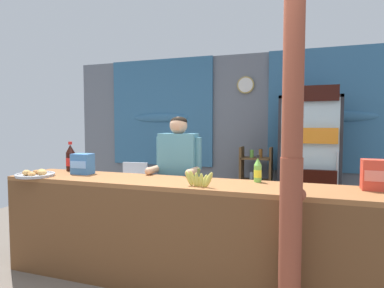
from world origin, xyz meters
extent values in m
plane|color=#665B51|center=(0.00, 1.17, 0.00)|extent=(7.74, 7.74, 0.00)
cube|color=slate|center=(0.00, 3.00, 1.30)|extent=(5.76, 0.12, 2.60)
cube|color=teal|center=(-1.24, 2.91, 1.68)|extent=(1.88, 0.04, 1.84)
ellipsoid|color=teal|center=(-1.24, 2.89, 1.59)|extent=(1.03, 0.10, 0.16)
cube|color=teal|center=(1.59, 2.91, 1.68)|extent=(1.98, 0.04, 1.84)
ellipsoid|color=teal|center=(1.59, 2.89, 1.59)|extent=(1.09, 0.10, 0.16)
cylinder|color=tan|center=(0.24, 2.92, 2.10)|extent=(0.27, 0.03, 0.27)
cylinder|color=white|center=(0.24, 2.90, 2.10)|extent=(0.23, 0.01, 0.23)
cube|color=beige|center=(0.82, 2.92, 1.49)|extent=(0.24, 0.02, 0.18)
cube|color=#935B33|center=(0.05, 0.43, 0.94)|extent=(3.44, 0.58, 0.04)
cube|color=brown|center=(0.05, 0.16, 0.46)|extent=(3.44, 0.04, 0.92)
cube|color=brown|center=(-1.63, 0.43, 0.46)|extent=(0.08, 0.52, 0.92)
cylinder|color=brown|center=(1.04, -0.02, 0.63)|extent=(0.15, 0.15, 1.25)
cylinder|color=brown|center=(1.04, -0.02, 1.88)|extent=(0.14, 0.14, 1.25)
ellipsoid|color=brown|center=(1.11, -0.02, 1.00)|extent=(0.06, 0.05, 0.08)
cube|color=#232328|center=(1.20, 2.68, 0.93)|extent=(0.79, 0.04, 1.85)
cube|color=#232328|center=(0.83, 2.41, 0.93)|extent=(0.04, 0.59, 1.85)
cube|color=#232328|center=(1.57, 2.41, 0.93)|extent=(0.04, 0.59, 1.85)
cube|color=#232328|center=(1.20, 2.41, 1.83)|extent=(0.79, 0.59, 0.04)
cube|color=#232328|center=(1.20, 2.41, 0.04)|extent=(0.79, 0.59, 0.08)
cube|color=silver|center=(1.20, 2.13, 0.98)|extent=(0.73, 0.02, 1.69)
cylinder|color=#B7B7BC|center=(1.53, 2.10, 0.93)|extent=(0.02, 0.02, 0.40)
cube|color=silver|center=(1.20, 2.41, 0.68)|extent=(0.71, 0.51, 0.02)
cube|color=black|center=(1.20, 2.29, 0.79)|extent=(0.67, 0.47, 0.20)
cube|color=silver|center=(1.20, 2.41, 1.22)|extent=(0.71, 0.51, 0.02)
cube|color=orange|center=(1.20, 2.29, 1.33)|extent=(0.67, 0.47, 0.20)
cube|color=silver|center=(1.20, 2.41, 1.75)|extent=(0.71, 0.51, 0.02)
cube|color=black|center=(1.20, 2.29, 1.86)|extent=(0.67, 0.47, 0.20)
cube|color=brown|center=(0.24, 2.62, 0.56)|extent=(0.04, 0.28, 1.13)
cube|color=brown|center=(0.68, 2.62, 0.56)|extent=(0.04, 0.28, 1.13)
cube|color=brown|center=(0.46, 2.62, 0.96)|extent=(0.44, 0.28, 0.02)
cylinder|color=#75C64C|center=(0.39, 2.62, 1.03)|extent=(0.06, 0.06, 0.11)
cylinder|color=brown|center=(0.52, 2.62, 1.04)|extent=(0.06, 0.06, 0.13)
cube|color=brown|center=(0.46, 2.62, 0.62)|extent=(0.44, 0.28, 0.02)
cylinder|color=silver|center=(0.39, 2.62, 0.69)|extent=(0.06, 0.06, 0.11)
cylinder|color=silver|center=(0.52, 2.62, 0.69)|extent=(0.05, 0.05, 0.11)
cube|color=brown|center=(0.46, 2.62, 0.28)|extent=(0.44, 0.28, 0.02)
cylinder|color=#75C64C|center=(0.39, 2.62, 0.36)|extent=(0.07, 0.07, 0.13)
cylinder|color=silver|center=(0.52, 2.62, 0.35)|extent=(0.07, 0.07, 0.11)
cube|color=silver|center=(-1.40, 2.09, 0.44)|extent=(0.48, 0.48, 0.04)
cube|color=silver|center=(-1.42, 2.29, 0.66)|extent=(0.42, 0.08, 0.40)
cylinder|color=silver|center=(-1.57, 1.88, 0.22)|extent=(0.04, 0.04, 0.44)
cylinder|color=silver|center=(-1.20, 1.92, 0.22)|extent=(0.04, 0.04, 0.44)
cylinder|color=silver|center=(-1.61, 2.26, 0.22)|extent=(0.04, 0.04, 0.44)
cylinder|color=silver|center=(-1.23, 2.30, 0.22)|extent=(0.04, 0.04, 0.44)
cube|color=silver|center=(-1.60, 2.07, 0.56)|extent=(0.08, 0.40, 0.03)
cube|color=silver|center=(-1.20, 2.11, 0.56)|extent=(0.08, 0.40, 0.03)
cylinder|color=#28282D|center=(-0.23, 0.94, 0.43)|extent=(0.11, 0.11, 0.85)
cylinder|color=#28282D|center=(-0.06, 0.94, 0.43)|extent=(0.11, 0.11, 0.85)
cube|color=teal|center=(-0.15, 0.94, 1.11)|extent=(0.40, 0.20, 0.52)
sphere|color=tan|center=(-0.15, 0.94, 1.46)|extent=(0.19, 0.19, 0.19)
ellipsoid|color=black|center=(-0.15, 0.95, 1.50)|extent=(0.18, 0.18, 0.10)
cylinder|color=teal|center=(-0.37, 0.94, 1.17)|extent=(0.08, 0.08, 0.34)
cylinder|color=tan|center=(-0.37, 0.79, 1.00)|extent=(0.07, 0.26, 0.07)
sphere|color=tan|center=(-0.37, 0.66, 1.00)|extent=(0.08, 0.08, 0.08)
cylinder|color=teal|center=(0.07, 0.94, 1.17)|extent=(0.08, 0.08, 0.34)
cylinder|color=tan|center=(0.07, 0.79, 1.00)|extent=(0.07, 0.26, 0.07)
sphere|color=tan|center=(0.07, 0.66, 1.00)|extent=(0.08, 0.08, 0.08)
cylinder|color=black|center=(-1.33, 0.66, 1.06)|extent=(0.10, 0.10, 0.20)
cone|color=black|center=(-1.33, 0.66, 1.20)|extent=(0.10, 0.10, 0.09)
cylinder|color=red|center=(-1.33, 0.66, 1.27)|extent=(0.04, 0.04, 0.03)
cylinder|color=red|center=(-1.33, 0.66, 1.06)|extent=(0.10, 0.10, 0.09)
cylinder|color=#75C64C|center=(0.74, 0.62, 1.03)|extent=(0.07, 0.07, 0.15)
cone|color=#75C64C|center=(0.74, 0.62, 1.14)|extent=(0.07, 0.07, 0.07)
cylinder|color=black|center=(0.74, 0.62, 1.19)|extent=(0.03, 0.03, 0.02)
cylinder|color=yellow|center=(0.74, 0.62, 1.03)|extent=(0.07, 0.07, 0.07)
cube|color=#E5422D|center=(1.67, 0.56, 1.08)|extent=(0.22, 0.13, 0.24)
cube|color=#FF826D|center=(1.67, 0.50, 1.08)|extent=(0.20, 0.00, 0.08)
cube|color=#3D75B7|center=(-1.05, 0.50, 1.06)|extent=(0.20, 0.14, 0.21)
cube|color=#7CB5F7|center=(-1.05, 0.43, 1.06)|extent=(0.18, 0.00, 0.07)
cylinder|color=#BCBCC1|center=(-1.40, 0.22, 0.96)|extent=(0.35, 0.35, 0.02)
torus|color=#BCBCC1|center=(-1.40, 0.22, 0.98)|extent=(0.37, 0.37, 0.02)
ellipsoid|color=tan|center=(-1.30, 0.21, 1.00)|extent=(0.10, 0.07, 0.06)
ellipsoid|color=#C68947|center=(-1.37, 0.28, 1.00)|extent=(0.09, 0.08, 0.05)
ellipsoid|color=#B2753D|center=(-1.42, 0.27, 0.99)|extent=(0.10, 0.06, 0.04)
ellipsoid|color=#A36638|center=(-1.48, 0.21, 0.99)|extent=(0.09, 0.07, 0.04)
ellipsoid|color=tan|center=(-1.44, 0.16, 1.00)|extent=(0.08, 0.07, 0.05)
ellipsoid|color=#C68947|center=(-1.36, 0.14, 0.99)|extent=(0.08, 0.07, 0.04)
ellipsoid|color=#CCC14C|center=(0.21, 0.25, 1.02)|extent=(0.09, 0.04, 0.14)
ellipsoid|color=#CCC14C|center=(0.25, 0.25, 1.02)|extent=(0.08, 0.03, 0.15)
ellipsoid|color=#CCC14C|center=(0.29, 0.25, 1.01)|extent=(0.06, 0.03, 0.13)
ellipsoid|color=#CCC14C|center=(0.32, 0.25, 1.01)|extent=(0.04, 0.04, 0.12)
ellipsoid|color=#CCC14C|center=(0.36, 0.24, 1.01)|extent=(0.06, 0.04, 0.12)
ellipsoid|color=#CCC14C|center=(0.39, 0.23, 1.02)|extent=(0.10, 0.03, 0.15)
cylinder|color=olive|center=(0.30, 0.24, 1.09)|extent=(0.02, 0.02, 0.05)
camera|label=1|loc=(1.10, -2.26, 1.47)|focal=29.95mm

